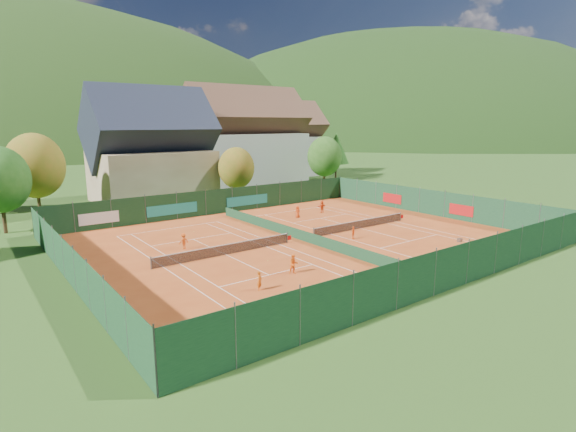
{
  "coord_description": "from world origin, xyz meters",
  "views": [
    {
      "loc": [
        -25.5,
        -32.12,
        10.86
      ],
      "look_at": [
        0.0,
        2.0,
        2.0
      ],
      "focal_mm": 28.0,
      "sensor_mm": 36.0,
      "label": 1
    }
  ],
  "objects_px": {
    "player_right_far_a": "(298,212)",
    "player_left_far": "(184,241)",
    "player_right_far_b": "(322,207)",
    "player_left_near": "(260,281)",
    "chalet": "(151,154)",
    "hotel_block_b": "(283,144)",
    "player_right_near": "(353,233)",
    "ball_hopper": "(460,240)",
    "player_left_mid": "(294,264)",
    "hotel_block_a": "(245,143)"
  },
  "relations": [
    {
      "from": "player_left_near",
      "to": "player_right_far_b",
      "type": "height_order",
      "value": "player_right_far_b"
    },
    {
      "from": "hotel_block_a",
      "to": "player_right_far_b",
      "type": "xyz_separation_m",
      "value": [
        -5.71,
        -27.2,
        -6.63
      ]
    },
    {
      "from": "player_right_near",
      "to": "player_left_far",
      "type": "bearing_deg",
      "value": 121.87
    },
    {
      "from": "player_left_near",
      "to": "player_left_far",
      "type": "bearing_deg",
      "value": 51.21
    },
    {
      "from": "ball_hopper",
      "to": "player_right_far_b",
      "type": "distance_m",
      "value": 18.97
    },
    {
      "from": "player_left_mid",
      "to": "player_right_far_b",
      "type": "distance_m",
      "value": 23.13
    },
    {
      "from": "chalet",
      "to": "hotel_block_a",
      "type": "xyz_separation_m",
      "value": [
        19.0,
        6.0,
        0.76
      ]
    },
    {
      "from": "ball_hopper",
      "to": "player_left_far",
      "type": "xyz_separation_m",
      "value": [
        -20.22,
        13.95,
        0.16
      ]
    },
    {
      "from": "hotel_block_b",
      "to": "player_left_far",
      "type": "height_order",
      "value": "hotel_block_b"
    },
    {
      "from": "hotel_block_b",
      "to": "player_left_far",
      "type": "relative_size",
      "value": 12.07
    },
    {
      "from": "hotel_block_b",
      "to": "player_left_far",
      "type": "bearing_deg",
      "value": -134.91
    },
    {
      "from": "hotel_block_b",
      "to": "player_right_far_b",
      "type": "relative_size",
      "value": 11.46
    },
    {
      "from": "hotel_block_a",
      "to": "player_right_far_b",
      "type": "height_order",
      "value": "hotel_block_a"
    },
    {
      "from": "hotel_block_b",
      "to": "ball_hopper",
      "type": "bearing_deg",
      "value": -110.14
    },
    {
      "from": "player_right_far_b",
      "to": "player_left_mid",
      "type": "bearing_deg",
      "value": 38.79
    },
    {
      "from": "player_left_mid",
      "to": "player_left_far",
      "type": "xyz_separation_m",
      "value": [
        -3.7,
        11.01,
        -0.02
      ]
    },
    {
      "from": "player_left_near",
      "to": "player_left_mid",
      "type": "height_order",
      "value": "player_left_mid"
    },
    {
      "from": "player_left_far",
      "to": "player_right_near",
      "type": "height_order",
      "value": "player_left_far"
    },
    {
      "from": "ball_hopper",
      "to": "player_left_near",
      "type": "relative_size",
      "value": 0.61
    },
    {
      "from": "ball_hopper",
      "to": "player_right_near",
      "type": "bearing_deg",
      "value": 127.92
    },
    {
      "from": "player_left_far",
      "to": "player_left_near",
      "type": "bearing_deg",
      "value": 83.34
    },
    {
      "from": "hotel_block_a",
      "to": "hotel_block_b",
      "type": "xyz_separation_m",
      "value": [
        14.0,
        8.0,
        -0.76
      ]
    },
    {
      "from": "chalet",
      "to": "player_left_near",
      "type": "height_order",
      "value": "chalet"
    },
    {
      "from": "chalet",
      "to": "hotel_block_b",
      "type": "xyz_separation_m",
      "value": [
        33.0,
        14.0,
        -0.01
      ]
    },
    {
      "from": "player_right_near",
      "to": "player_right_far_b",
      "type": "relative_size",
      "value": 0.82
    },
    {
      "from": "player_left_far",
      "to": "player_right_far_a",
      "type": "distance_m",
      "value": 16.78
    },
    {
      "from": "player_left_near",
      "to": "player_right_far_b",
      "type": "relative_size",
      "value": 0.88
    },
    {
      "from": "player_right_far_a",
      "to": "player_right_far_b",
      "type": "xyz_separation_m",
      "value": [
        4.21,
        0.53,
        0.05
      ]
    },
    {
      "from": "player_left_mid",
      "to": "player_right_far_b",
      "type": "height_order",
      "value": "player_right_far_b"
    },
    {
      "from": "hotel_block_b",
      "to": "player_right_far_b",
      "type": "distance_m",
      "value": 40.77
    },
    {
      "from": "hotel_block_a",
      "to": "player_left_near",
      "type": "relative_size",
      "value": 16.35
    },
    {
      "from": "chalet",
      "to": "ball_hopper",
      "type": "xyz_separation_m",
      "value": [
        13.14,
        -40.17,
        -6.07
      ]
    },
    {
      "from": "player_left_mid",
      "to": "player_right_near",
      "type": "height_order",
      "value": "player_left_mid"
    },
    {
      "from": "player_left_far",
      "to": "player_right_far_b",
      "type": "xyz_separation_m",
      "value": [
        20.38,
        5.02,
        0.04
      ]
    },
    {
      "from": "chalet",
      "to": "hotel_block_a",
      "type": "height_order",
      "value": "hotel_block_a"
    },
    {
      "from": "ball_hopper",
      "to": "player_right_near",
      "type": "distance_m",
      "value": 9.54
    },
    {
      "from": "hotel_block_b",
      "to": "player_left_mid",
      "type": "relative_size",
      "value": 11.76
    },
    {
      "from": "hotel_block_a",
      "to": "player_left_near",
      "type": "bearing_deg",
      "value": -120.48
    },
    {
      "from": "player_left_near",
      "to": "player_left_mid",
      "type": "relative_size",
      "value": 0.9
    },
    {
      "from": "player_left_mid",
      "to": "player_right_far_a",
      "type": "relative_size",
      "value": 1.04
    },
    {
      "from": "player_left_near",
      "to": "player_left_far",
      "type": "relative_size",
      "value": 0.92
    },
    {
      "from": "chalet",
      "to": "player_right_near",
      "type": "relative_size",
      "value": 13.18
    },
    {
      "from": "player_right_near",
      "to": "player_right_far_b",
      "type": "height_order",
      "value": "player_right_far_b"
    },
    {
      "from": "player_right_far_a",
      "to": "player_left_far",
      "type": "bearing_deg",
      "value": 17.13
    },
    {
      "from": "player_left_near",
      "to": "player_right_far_a",
      "type": "bearing_deg",
      "value": 7.63
    },
    {
      "from": "player_left_near",
      "to": "player_left_mid",
      "type": "bearing_deg",
      "value": -19.52
    },
    {
      "from": "player_right_near",
      "to": "player_left_near",
      "type": "bearing_deg",
      "value": 168.08
    },
    {
      "from": "hotel_block_b",
      "to": "player_left_near",
      "type": "height_order",
      "value": "hotel_block_b"
    },
    {
      "from": "player_left_near",
      "to": "hotel_block_b",
      "type": "bearing_deg",
      "value": 14.33
    },
    {
      "from": "player_right_far_a",
      "to": "player_right_far_b",
      "type": "bearing_deg",
      "value": -171.21
    }
  ]
}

